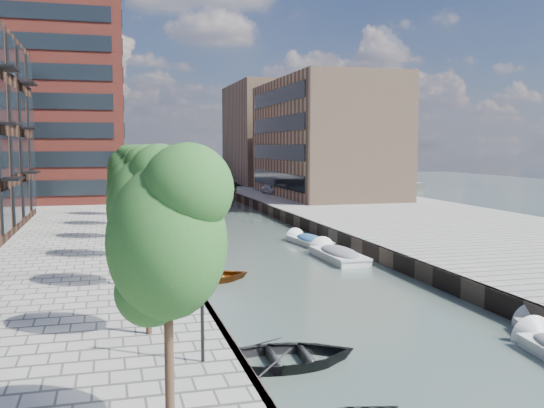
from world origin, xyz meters
name	(u,v)px	position (x,y,z in m)	size (l,w,h in m)	color
water	(231,232)	(0.00, 40.00, 0.00)	(300.00, 300.00, 0.00)	#38473F
quay_right	(408,220)	(16.00, 40.00, 0.50)	(20.00, 140.00, 1.00)	gray
quay_wall_left	(156,228)	(-6.10, 40.00, 0.50)	(0.25, 140.00, 1.00)	#332823
quay_wall_right	(302,223)	(6.10, 40.00, 0.50)	(0.25, 140.00, 1.00)	#332823
far_closure	(165,183)	(0.00, 100.00, 0.50)	(80.00, 40.00, 1.00)	gray
tower	(38,66)	(-17.00, 65.00, 16.00)	(18.00, 18.00, 30.00)	maroon
tan_block_near	(324,138)	(16.00, 62.00, 8.00)	(12.00, 25.00, 14.00)	#99785D
tan_block_far	(269,134)	(16.00, 88.00, 9.00)	(12.00, 20.00, 16.00)	#99785D
bridge	(184,189)	(0.00, 72.00, 1.39)	(13.00, 6.00, 1.30)	gray
tree_0	(167,231)	(-8.50, 4.00, 5.31)	(2.50, 2.50, 5.95)	#382619
tree_1	(146,201)	(-8.50, 11.00, 5.31)	(2.50, 2.50, 5.95)	#382619
tree_2	(136,187)	(-8.50, 18.00, 5.31)	(2.50, 2.50, 5.95)	#382619
tree_3	(131,178)	(-8.50, 25.00, 5.31)	(2.50, 2.50, 5.95)	#382619
tree_4	(127,173)	(-8.50, 32.00, 5.31)	(2.50, 2.50, 5.95)	#382619
tree_5	(124,169)	(-8.50, 39.00, 5.31)	(2.50, 2.50, 5.95)	#382619
tree_6	(122,166)	(-8.50, 46.00, 5.31)	(2.50, 2.50, 5.95)	#382619
lamp_0	(202,274)	(-7.20, 8.00, 3.51)	(0.24, 0.24, 4.12)	black
lamp_1	(157,213)	(-7.20, 24.00, 3.51)	(0.24, 0.24, 4.12)	black
lamp_2	(141,191)	(-7.20, 40.00, 3.51)	(0.24, 0.24, 4.12)	black
sloop_1	(283,365)	(-4.33, 9.70, 0.00)	(3.47, 4.86, 1.01)	black
sloop_2	(207,282)	(-4.83, 22.34, 0.00)	(3.30, 4.62, 0.96)	#79370D
sloop_3	(177,251)	(-5.33, 32.16, 0.00)	(3.44, 4.82, 1.00)	white
sloop_4	(170,227)	(-4.56, 44.35, 0.00)	(2.97, 4.16, 0.86)	black
motorboat_3	(307,241)	(4.13, 32.66, 0.20)	(2.27, 5.00, 1.61)	silver
motorboat_4	(336,255)	(4.01, 26.58, 0.23)	(2.11, 5.74, 1.90)	silver
car	(271,189)	(10.10, 65.03, 1.62)	(1.45, 3.61, 1.23)	silver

